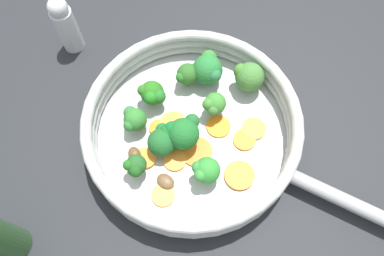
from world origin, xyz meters
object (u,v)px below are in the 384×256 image
Objects in this scene: carrot_slice_6 at (175,160)px; broccoli_floret_8 at (214,104)px; salt_shaker at (65,25)px; carrot_slice_7 at (163,195)px; broccoli_floret_2 at (188,74)px; broccoli_floret_6 at (135,166)px; carrot_slice_1 at (173,124)px; carrot_slice_8 at (146,158)px; carrot_slice_2 at (244,140)px; broccoli_floret_5 at (183,133)px; carrot_slice_3 at (159,128)px; carrot_slice_4 at (254,129)px; carrot_slice_0 at (239,175)px; broccoli_floret_7 at (248,76)px; carrot_slice_9 at (194,152)px; mushroom_piece_0 at (135,154)px; carrot_slice_5 at (218,125)px; skillet at (192,134)px; mushroom_piece_1 at (166,181)px; broccoli_floret_1 at (208,69)px; broccoli_floret_9 at (152,94)px; broccoli_floret_4 at (163,140)px; broccoli_floret_3 at (134,120)px; broccoli_floret_0 at (206,171)px.

broccoli_floret_8 is (-0.07, -0.06, 0.03)m from carrot_slice_6.
carrot_slice_6 is 0.29m from salt_shaker.
carrot_slice_7 is 0.19m from broccoli_floret_2.
broccoli_floret_6 is 0.38× the size of salt_shaker.
carrot_slice_1 is 0.07m from carrot_slice_8.
broccoli_floret_2 is at bearing -61.81° from carrot_slice_2.
carrot_slice_3 is at bearing -41.60° from broccoli_floret_5.
carrot_slice_4 is 0.19m from broccoli_floret_6.
carrot_slice_0 is 0.83× the size of broccoli_floret_7.
carrot_slice_9 is 1.99× the size of mushroom_piece_0.
carrot_slice_3 is 0.05m from carrot_slice_8.
carrot_slice_3 is 0.89× the size of carrot_slice_8.
salt_shaker reaches higher than broccoli_floret_7.
broccoli_floret_6 reaches higher than carrot_slice_5.
mushroom_piece_1 is at bearing 52.47° from skillet.
mushroom_piece_0 reaches higher than carrot_slice_1.
skillet is at bearing 62.97° from broccoli_floret_1.
carrot_slice_8 reaches higher than carrot_slice_9.
carrot_slice_5 is (0.01, -0.08, -0.00)m from carrot_slice_0.
mushroom_piece_1 reaches higher than skillet.
broccoli_floret_2 reaches higher than carrot_slice_8.
broccoli_floret_7 is (-0.10, -0.06, 0.04)m from skillet.
carrot_slice_3 is 0.52× the size of broccoli_floret_1.
broccoli_floret_9 is at bearing -67.31° from broccoli_floret_5.
carrot_slice_1 is at bearing -176.86° from carrot_slice_3.
broccoli_floret_2 is at bearing -112.46° from carrot_slice_7.
broccoli_floret_4 is at bearing -65.63° from carrot_slice_6.
mushroom_piece_1 is at bearing 111.45° from salt_shaker.
carrot_slice_3 is at bearing 3.14° from carrot_slice_1.
carrot_slice_6 is 0.14m from broccoli_floret_2.
broccoli_floret_4 is (0.02, 0.03, 0.02)m from carrot_slice_1.
carrot_slice_8 is at bearing 42.10° from carrot_slice_1.
broccoli_floret_4 is at bearing -24.45° from carrot_slice_9.
mushroom_piece_0 reaches higher than carrot_slice_6.
carrot_slice_9 is (0.00, 0.03, 0.01)m from skillet.
broccoli_floret_3 is (0.12, -0.02, 0.02)m from carrot_slice_5.
mushroom_piece_1 is at bearing 87.75° from broccoli_floret_9.
broccoli_floret_6 is at bearing -53.86° from carrot_slice_7.
carrot_slice_5 is 0.09m from carrot_slice_6.
broccoli_floret_5 is (0.06, 0.10, 0.00)m from broccoli_floret_1.
broccoli_floret_8 is (0.05, -0.04, 0.03)m from carrot_slice_4.
broccoli_floret_3 is (0.08, -0.03, 0.03)m from skillet.
mushroom_piece_0 reaches higher than carrot_slice_4.
broccoli_floret_4 reaches higher than mushroom_piece_1.
carrot_slice_1 reaches higher than carrot_slice_7.
broccoli_floret_0 is 0.90× the size of broccoli_floret_7.
carrot_slice_1 is at bearing -25.51° from carrot_slice_2.
carrot_slice_6 is at bearing 5.23° from carrot_slice_2.
carrot_slice_0 is at bearing 122.29° from skillet.
broccoli_floret_4 reaches higher than broccoli_floret_3.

